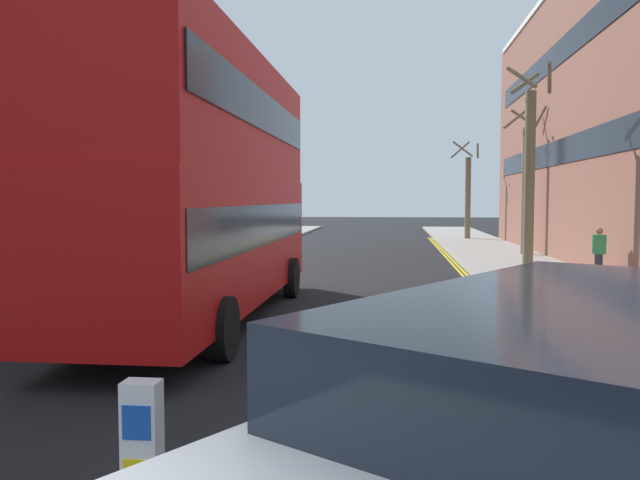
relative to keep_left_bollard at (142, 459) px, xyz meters
The scene contains 10 objects.
sidewalk_right 14.15m from the keep_left_bollard, 62.63° to the left, with size 4.00×80.00×0.14m, color #9E9991.
sidewalk_left 14.15m from the keep_left_bollard, 117.37° to the left, with size 4.00×80.00×0.14m, color #9E9991.
kerb_line_outer 11.45m from the keep_left_bollard, 67.37° to the left, with size 0.10×56.00×0.01m, color yellow.
kerb_line_inner 11.39m from the keep_left_bollard, 68.11° to the left, with size 0.10×56.00×0.01m, color yellow.
keep_left_bollard is the anchor object (origin of this frame).
double_decker_bus_away 9.18m from the keep_left_bollard, 103.23° to the left, with size 2.84×10.82×5.64m.
pedestrian_far 16.62m from the keep_left_bollard, 61.94° to the left, with size 0.34×0.22×1.62m.
street_tree_near 17.27m from the keep_left_bollard, 69.11° to the left, with size 1.48×1.38×6.53m.
street_tree_mid 26.00m from the keep_left_bollard, 72.66° to the left, with size 1.74×1.76×6.60m.
street_tree_far 36.56m from the keep_left_bollard, 79.77° to the left, with size 1.77×2.10×6.08m.
Camera 1 is at (1.88, -1.12, 2.59)m, focal length 35.91 mm.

